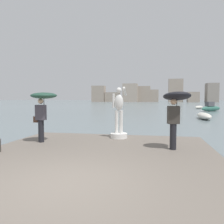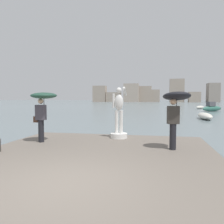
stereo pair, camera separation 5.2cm
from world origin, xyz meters
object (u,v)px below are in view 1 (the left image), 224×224
object	(u,v)px
onlooker_right	(176,104)
boat_rightward	(199,107)
boat_near	(211,108)
statue_white_figure	(119,120)
boat_mid	(204,116)
onlooker_left	(43,103)

from	to	relation	value
onlooker_right	boat_rightward	xyz separation A→B (m)	(8.16, 40.26, -1.62)
boat_near	boat_rightward	bearing A→B (deg)	91.31
statue_white_figure	onlooker_right	xyz separation A→B (m)	(2.23, -1.82, 0.73)
statue_white_figure	boat_near	xyz separation A→B (m)	(10.59, 29.56, -0.63)
boat_near	boat_rightward	xyz separation A→B (m)	(-0.20, 8.87, -0.26)
onlooker_right	boat_mid	bearing A→B (deg)	75.45
boat_near	boat_mid	world-z (taller)	boat_near
onlooker_right	onlooker_left	bearing A→B (deg)	175.84
boat_mid	boat_rightward	distance (m)	24.06
boat_mid	boat_rightward	world-z (taller)	boat_mid
onlooker_left	onlooker_right	xyz separation A→B (m)	(5.03, -0.37, -0.03)
onlooker_left	boat_near	distance (m)	33.82
onlooker_left	boat_mid	xyz separation A→B (m)	(9.32, 16.15, -1.63)
onlooker_right	boat_mid	distance (m)	17.14
boat_near	boat_rightward	world-z (taller)	boat_near
boat_mid	boat_near	bearing A→B (deg)	74.66
onlooker_left	boat_mid	bearing A→B (deg)	60.01
statue_white_figure	boat_near	world-z (taller)	statue_white_figure
boat_near	boat_mid	xyz separation A→B (m)	(-4.08, -14.87, -0.24)
statue_white_figure	boat_mid	size ratio (longest dim) A/B	0.55
onlooker_left	onlooker_right	world-z (taller)	onlooker_right
boat_mid	boat_rightward	size ratio (longest dim) A/B	1.22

